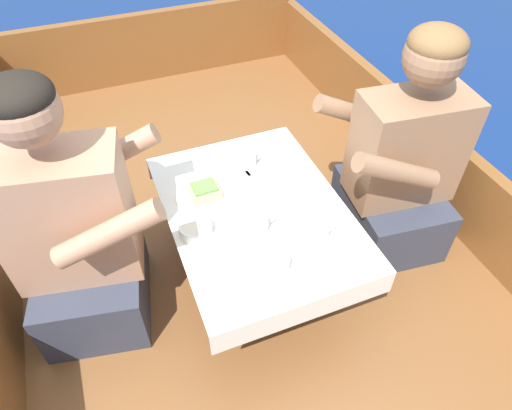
# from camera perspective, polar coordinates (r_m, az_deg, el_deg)

# --- Properties ---
(ground_plane) EXTENTS (60.00, 60.00, 0.00)m
(ground_plane) POSITION_cam_1_polar(r_m,az_deg,el_deg) (2.20, -0.84, -11.04)
(ground_plane) COLOR navy
(boat_deck) EXTENTS (1.95, 3.43, 0.28)m
(boat_deck) POSITION_cam_1_polar(r_m,az_deg,el_deg) (2.09, -0.87, -8.91)
(boat_deck) COLOR brown
(boat_deck) RESTS_ON ground_plane
(gunwale_starboard) EXTENTS (0.06, 3.43, 0.37)m
(gunwale_starboard) POSITION_cam_1_polar(r_m,az_deg,el_deg) (2.25, 22.11, 3.85)
(gunwale_starboard) COLOR brown
(gunwale_starboard) RESTS_ON boat_deck
(bow_coaming) EXTENTS (1.83, 0.06, 0.43)m
(bow_coaming) POSITION_cam_1_polar(r_m,az_deg,el_deg) (3.17, -12.53, 18.90)
(bow_coaming) COLOR brown
(bow_coaming) RESTS_ON boat_deck
(cockpit_table) EXTENTS (0.62, 0.86, 0.37)m
(cockpit_table) POSITION_cam_1_polar(r_m,az_deg,el_deg) (1.67, 0.00, -1.39)
(cockpit_table) COLOR #B2B2B7
(cockpit_table) RESTS_ON boat_deck
(person_port) EXTENTS (0.57, 0.52, 0.99)m
(person_port) POSITION_cam_1_polar(r_m,az_deg,el_deg) (1.63, -21.39, -3.87)
(person_port) COLOR #333847
(person_port) RESTS_ON boat_deck
(person_starboard) EXTENTS (0.56, 0.49, 0.95)m
(person_starboard) POSITION_cam_1_polar(r_m,az_deg,el_deg) (1.89, 17.59, 4.41)
(person_starboard) COLOR #333847
(person_starboard) RESTS_ON boat_deck
(plate_sandwich) EXTENTS (0.21, 0.21, 0.01)m
(plate_sandwich) POSITION_cam_1_polar(r_m,az_deg,el_deg) (1.70, -6.36, 1.10)
(plate_sandwich) COLOR silver
(plate_sandwich) RESTS_ON cockpit_table
(plate_bread) EXTENTS (0.16, 0.16, 0.01)m
(plate_bread) POSITION_cam_1_polar(r_m,az_deg,el_deg) (1.75, 5.27, 2.95)
(plate_bread) COLOR silver
(plate_bread) RESTS_ON cockpit_table
(sandwich) EXTENTS (0.11, 0.09, 0.05)m
(sandwich) POSITION_cam_1_polar(r_m,az_deg,el_deg) (1.68, -6.44, 1.78)
(sandwich) COLOR #E0BC7F
(sandwich) RESTS_ON plate_sandwich
(bowl_port_near) EXTENTS (0.13, 0.13, 0.04)m
(bowl_port_near) POSITION_cam_1_polar(r_m,az_deg,el_deg) (1.46, 1.70, -7.11)
(bowl_port_near) COLOR silver
(bowl_port_near) RESTS_ON cockpit_table
(bowl_starboard_near) EXTENTS (0.11, 0.11, 0.04)m
(bowl_starboard_near) POSITION_cam_1_polar(r_m,az_deg,el_deg) (1.56, -7.58, -2.86)
(bowl_starboard_near) COLOR silver
(bowl_starboard_near) RESTS_ON cockpit_table
(coffee_cup_port) EXTENTS (0.10, 0.07, 0.07)m
(coffee_cup_port) POSITION_cam_1_polar(r_m,az_deg,el_deg) (1.81, -1.11, 5.86)
(coffee_cup_port) COLOR silver
(coffee_cup_port) RESTS_ON cockpit_table
(coffee_cup_starboard) EXTENTS (0.10, 0.08, 0.06)m
(coffee_cup_starboard) POSITION_cam_1_polar(r_m,az_deg,el_deg) (1.55, 0.23, -2.17)
(coffee_cup_starboard) COLOR silver
(coffee_cup_starboard) RESTS_ON cockpit_table
(coffee_cup_center) EXTENTS (0.10, 0.07, 0.05)m
(coffee_cup_center) POSITION_cam_1_polar(r_m,az_deg,el_deg) (1.55, 7.90, -3.24)
(coffee_cup_center) COLOR silver
(coffee_cup_center) RESTS_ON cockpit_table
(utensil_spoon_center) EXTENTS (0.17, 0.04, 0.01)m
(utensil_spoon_center) POSITION_cam_1_polar(r_m,az_deg,el_deg) (1.68, 5.83, 0.41)
(utensil_spoon_center) COLOR silver
(utensil_spoon_center) RESTS_ON cockpit_table
(utensil_spoon_starboard) EXTENTS (0.15, 0.11, 0.01)m
(utensil_spoon_starboard) POSITION_cam_1_polar(r_m,az_deg,el_deg) (1.68, 7.40, 0.46)
(utensil_spoon_starboard) COLOR silver
(utensil_spoon_starboard) RESTS_ON cockpit_table
(utensil_fork_starboard) EXTENTS (0.04, 0.17, 0.00)m
(utensil_fork_starboard) POSITION_cam_1_polar(r_m,az_deg,el_deg) (1.75, -0.18, 3.01)
(utensil_fork_starboard) COLOR silver
(utensil_fork_starboard) RESTS_ON cockpit_table
(utensil_knife_starboard) EXTENTS (0.17, 0.06, 0.00)m
(utensil_knife_starboard) POSITION_cam_1_polar(r_m,az_deg,el_deg) (1.88, 3.59, 6.30)
(utensil_knife_starboard) COLOR silver
(utensil_knife_starboard) RESTS_ON cockpit_table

